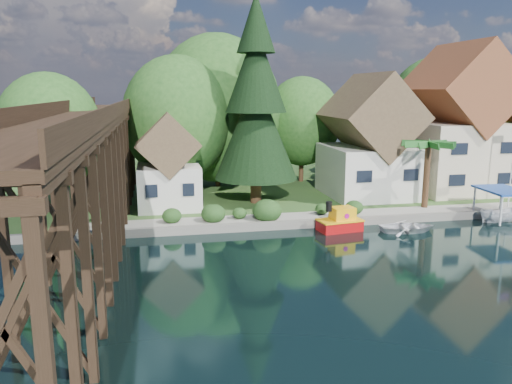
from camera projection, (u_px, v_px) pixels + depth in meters
ground at (366, 263)px, 29.44m from camera, size 140.00×140.00×0.00m
bank at (255, 170)px, 62.06m from camera, size 140.00×52.00×0.50m
seawall at (373, 220)px, 37.82m from camera, size 60.00×0.40×0.62m
promenade at (390, 212)px, 39.41m from camera, size 50.00×2.60×0.06m
trestle_bridge at (88, 168)px, 30.29m from camera, size 4.12×44.18×9.30m
house_left at (369, 145)px, 45.11m from camera, size 7.64×8.64×11.02m
house_center at (457, 129)px, 47.04m from camera, size 8.65×9.18×13.89m
shed at (169, 167)px, 40.51m from camera, size 5.09×5.40×7.85m
bg_trees at (290, 118)px, 48.58m from camera, size 49.90×13.30×10.57m
shrubs at (259, 210)px, 37.21m from camera, size 15.76×2.47×1.70m
conifer at (256, 105)px, 41.29m from camera, size 7.00×7.00×17.23m
palm_tree at (428, 146)px, 39.98m from camera, size 5.23×5.23×5.83m
tugboat at (340, 221)px, 36.04m from camera, size 3.37×2.17×2.29m
boat_white_a at (408, 226)px, 35.85m from camera, size 4.19×3.16×0.82m
boat_canopy at (501, 208)px, 38.20m from camera, size 3.36×4.24×2.61m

